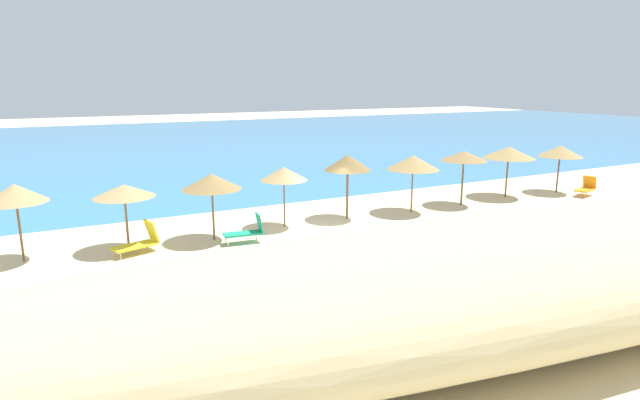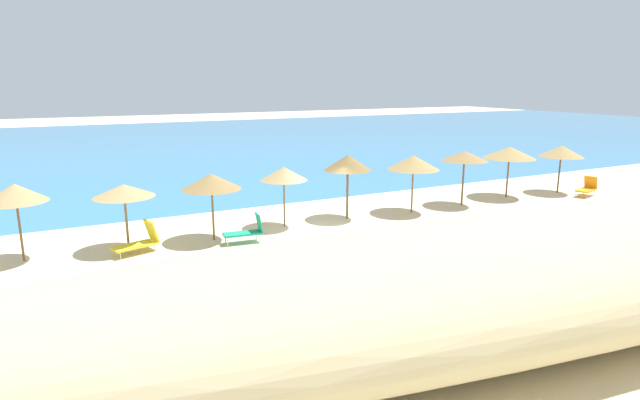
# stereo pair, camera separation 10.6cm
# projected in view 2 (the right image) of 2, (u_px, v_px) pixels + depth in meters

# --- Properties ---
(ground_plane) EXTENTS (160.00, 160.00, 0.00)m
(ground_plane) POSITION_uv_depth(u_px,v_px,m) (332.00, 233.00, 20.68)
(ground_plane) COLOR beige
(sea_water) EXTENTS (160.00, 56.24, 0.01)m
(sea_water) POSITION_uv_depth(u_px,v_px,m) (169.00, 144.00, 50.01)
(sea_water) COLOR teal
(sea_water) RESTS_ON ground_plane
(dune_ridge) EXTENTS (41.16, 9.58, 2.93)m
(dune_ridge) POSITION_uv_depth(u_px,v_px,m) (623.00, 260.00, 13.29)
(dune_ridge) COLOR #C9B586
(dune_ridge) RESTS_ON ground_plane
(beach_umbrella_1) EXTENTS (2.02, 2.02, 2.68)m
(beach_umbrella_1) POSITION_uv_depth(u_px,v_px,m) (15.00, 193.00, 17.01)
(beach_umbrella_1) COLOR brown
(beach_umbrella_1) RESTS_ON ground_plane
(beach_umbrella_2) EXTENTS (2.15, 2.15, 2.42)m
(beach_umbrella_2) POSITION_uv_depth(u_px,v_px,m) (124.00, 191.00, 18.24)
(beach_umbrella_2) COLOR brown
(beach_umbrella_2) RESTS_ON ground_plane
(beach_umbrella_3) EXTENTS (2.23, 2.23, 2.59)m
(beach_umbrella_3) POSITION_uv_depth(u_px,v_px,m) (211.00, 182.00, 19.33)
(beach_umbrella_3) COLOR brown
(beach_umbrella_3) RESTS_ON ground_plane
(beach_umbrella_4) EXTENTS (1.95, 1.95, 2.54)m
(beach_umbrella_4) POSITION_uv_depth(u_px,v_px,m) (284.00, 174.00, 21.15)
(beach_umbrella_4) COLOR brown
(beach_umbrella_4) RESTS_ON ground_plane
(beach_umbrella_5) EXTENTS (2.08, 2.08, 2.86)m
(beach_umbrella_5) POSITION_uv_depth(u_px,v_px,m) (348.00, 163.00, 22.40)
(beach_umbrella_5) COLOR brown
(beach_umbrella_5) RESTS_ON ground_plane
(beach_umbrella_6) EXTENTS (2.39, 2.39, 2.68)m
(beach_umbrella_6) POSITION_uv_depth(u_px,v_px,m) (413.00, 163.00, 23.49)
(beach_umbrella_6) COLOR brown
(beach_umbrella_6) RESTS_ON ground_plane
(beach_umbrella_7) EXTENTS (2.24, 2.24, 2.68)m
(beach_umbrella_7) POSITION_uv_depth(u_px,v_px,m) (465.00, 156.00, 24.89)
(beach_umbrella_7) COLOR brown
(beach_umbrella_7) RESTS_ON ground_plane
(beach_umbrella_8) EXTENTS (2.67, 2.67, 2.67)m
(beach_umbrella_8) POSITION_uv_depth(u_px,v_px,m) (510.00, 153.00, 26.69)
(beach_umbrella_8) COLOR brown
(beach_umbrella_8) RESTS_ON ground_plane
(beach_umbrella_9) EXTENTS (2.30, 2.30, 2.59)m
(beach_umbrella_9) POSITION_uv_depth(u_px,v_px,m) (561.00, 151.00, 27.76)
(beach_umbrella_9) COLOR brown
(beach_umbrella_9) RESTS_ON ground_plane
(lounge_chair_0) EXTENTS (1.52, 0.72, 1.11)m
(lounge_chair_0) POSITION_uv_depth(u_px,v_px,m) (247.00, 230.00, 19.41)
(lounge_chair_0) COLOR #199972
(lounge_chair_0) RESTS_ON ground_plane
(lounge_chair_1) EXTENTS (1.52, 1.02, 1.03)m
(lounge_chair_1) POSITION_uv_depth(u_px,v_px,m) (587.00, 188.00, 27.36)
(lounge_chair_1) COLOR orange
(lounge_chair_1) RESTS_ON ground_plane
(lounge_chair_2) EXTENTS (1.70, 1.10, 1.11)m
(lounge_chair_2) POSITION_uv_depth(u_px,v_px,m) (140.00, 241.00, 18.32)
(lounge_chair_2) COLOR yellow
(lounge_chair_2) RESTS_ON ground_plane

